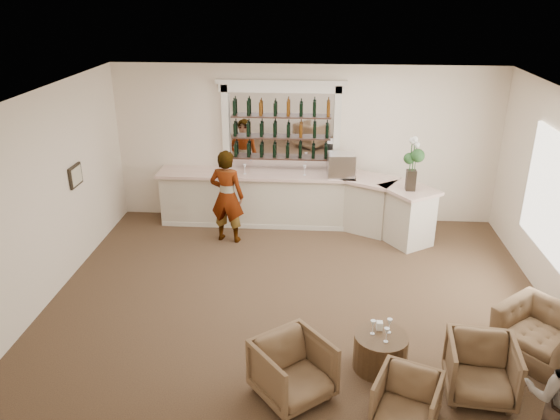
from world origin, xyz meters
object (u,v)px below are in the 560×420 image
object	(u,v)px
cocktail_table	(380,351)
flower_vase	(413,160)
sommelier	(227,196)
armchair_center	(407,401)
armchair_far	(543,335)
espresso_machine	(341,165)
armchair_left	(293,370)
armchair_right	(481,369)
bar_counter	(296,201)

from	to	relation	value
cocktail_table	flower_vase	xyz separation A→B (m)	(0.86, 3.83, 1.48)
sommelier	armchair_center	distance (m)	5.59
armchair_far	flower_vase	bearing A→B (deg)	160.17
cocktail_table	espresso_machine	world-z (taller)	espresso_machine
espresso_machine	flower_vase	distance (m)	1.52
sommelier	armchair_center	bearing A→B (deg)	132.19
armchair_left	espresso_machine	size ratio (longest dim) A/B	1.58
armchair_left	armchair_right	bearing A→B (deg)	-34.38
sommelier	armchair_left	world-z (taller)	sommelier
armchair_left	bar_counter	bearing A→B (deg)	53.19
cocktail_table	armchair_left	distance (m)	1.30
sommelier	armchair_left	size ratio (longest dim) A/B	2.18
armchair_far	armchair_left	bearing A→B (deg)	-114.64
armchair_right	armchair_far	distance (m)	1.32
flower_vase	armchair_left	bearing A→B (deg)	-114.09
cocktail_table	armchair_left	size ratio (longest dim) A/B	0.83
armchair_center	armchair_right	bearing A→B (deg)	52.29
espresso_machine	sommelier	bearing A→B (deg)	-163.67
cocktail_table	flower_vase	bearing A→B (deg)	77.32
bar_counter	armchair_far	xyz separation A→B (m)	(3.56, -4.16, -0.22)
sommelier	espresso_machine	distance (m)	2.40
armchair_right	armchair_far	bearing A→B (deg)	43.97
sommelier	armchair_center	size ratio (longest dim) A/B	2.61
sommelier	armchair_right	size ratio (longest dim) A/B	2.24
armchair_right	espresso_machine	size ratio (longest dim) A/B	1.54
cocktail_table	espresso_machine	xyz separation A→B (m)	(-0.43, 4.55, 1.13)
armchair_center	armchair_far	bearing A→B (deg)	56.35
bar_counter	armchair_right	distance (m)	5.58
armchair_far	cocktail_table	bearing A→B (deg)	-121.76
armchair_left	armchair_far	size ratio (longest dim) A/B	0.78
sommelier	armchair_right	bearing A→B (deg)	143.71
armchair_center	armchair_far	distance (m)	2.45
cocktail_table	armchair_right	bearing A→B (deg)	-20.43
bar_counter	armchair_right	world-z (taller)	bar_counter
armchair_far	flower_vase	xyz separation A→B (m)	(-1.36, 3.46, 1.37)
cocktail_table	armchair_far	distance (m)	2.26
bar_counter	cocktail_table	world-z (taller)	bar_counter
sommelier	armchair_right	distance (m)	5.71
cocktail_table	armchair_right	xyz separation A→B (m)	(1.18, -0.44, 0.13)
bar_counter	armchair_left	distance (m)	5.17
cocktail_table	espresso_machine	size ratio (longest dim) A/B	1.32
bar_counter	sommelier	world-z (taller)	sommelier
cocktail_table	armchair_far	xyz separation A→B (m)	(2.22, 0.37, 0.11)
espresso_machine	cocktail_table	bearing A→B (deg)	-87.75
armchair_center	espresso_machine	xyz separation A→B (m)	(-0.63, 5.56, 1.05)
espresso_machine	bar_counter	bearing A→B (deg)	177.68
bar_counter	espresso_machine	size ratio (longest dim) A/B	10.56
armchair_left	armchair_far	bearing A→B (deg)	-22.46
armchair_far	espresso_machine	world-z (taller)	espresso_machine
bar_counter	flower_vase	bearing A→B (deg)	-17.68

